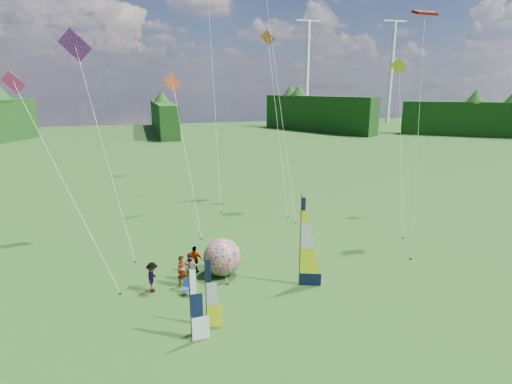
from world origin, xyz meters
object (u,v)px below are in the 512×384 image
object	(u,v)px
side_banner_far	(190,307)
spectator_c	(152,277)
side_banner_left	(206,294)
spectator_b	(191,267)
camp_chair	(187,288)
bol_inflatable	(222,257)
feather_banner_main	(300,243)
spectator_a	(182,271)
spectator_d	(195,260)
kite_whale	(279,84)

from	to	relation	value
side_banner_far	spectator_c	xyz separation A→B (m)	(-1.42, 5.11, -0.87)
side_banner_left	spectator_b	size ratio (longest dim) A/B	1.97
side_banner_left	side_banner_far	xyz separation A→B (m)	(-0.84, -0.90, 0.01)
spectator_b	camp_chair	distance (m)	1.68
bol_inflatable	side_banner_far	bearing A→B (deg)	-114.12
feather_banner_main	side_banner_left	xyz separation A→B (m)	(-5.75, -2.54, -0.89)
side_banner_far	spectator_c	distance (m)	5.37
feather_banner_main	spectator_b	xyz separation A→B (m)	(-5.80, 2.26, -1.73)
side_banner_far	camp_chair	size ratio (longest dim) A/B	3.75
spectator_a	spectator_c	xyz separation A→B (m)	(-1.66, -0.16, -0.06)
feather_banner_main	side_banner_far	world-z (taller)	feather_banner_main
spectator_c	camp_chair	distance (m)	2.05
bol_inflatable	spectator_d	xyz separation A→B (m)	(-1.54, 0.71, -0.28)
side_banner_far	bol_inflatable	size ratio (longest dim) A/B	1.53
feather_banner_main	side_banner_left	distance (m)	6.34
spectator_c	side_banner_left	bearing A→B (deg)	-139.32
side_banner_left	spectator_b	xyz separation A→B (m)	(-0.05, 4.79, -0.85)
bol_inflatable	camp_chair	world-z (taller)	bol_inflatable
kite_whale	feather_banner_main	bearing A→B (deg)	-105.00
bol_inflatable	kite_whale	size ratio (longest dim) A/B	0.10
side_banner_far	spectator_a	world-z (taller)	side_banner_far
spectator_a	spectator_b	bearing A→B (deg)	16.69
camp_chair	spectator_c	bearing A→B (deg)	167.15
side_banner_left	camp_chair	xyz separation A→B (m)	(-0.50, 3.23, -1.26)
camp_chair	spectator_a	bearing A→B (deg)	111.24
side_banner_far	spectator_d	bearing A→B (deg)	78.60
spectator_c	kite_whale	world-z (taller)	kite_whale
spectator_c	kite_whale	xyz separation A→B (m)	(12.48, 14.55, 10.32)
spectator_a	kite_whale	size ratio (longest dim) A/B	0.08
spectator_d	spectator_c	bearing A→B (deg)	65.50
side_banner_far	bol_inflatable	world-z (taller)	side_banner_far
bol_inflatable	camp_chair	bearing A→B (deg)	-141.30
side_banner_far	camp_chair	xyz separation A→B (m)	(0.34, 4.13, -1.26)
side_banner_left	side_banner_far	world-z (taller)	side_banner_far
bol_inflatable	spectator_c	xyz separation A→B (m)	(-4.12, -0.91, -0.28)
spectator_d	camp_chair	xyz separation A→B (m)	(-0.82, -2.60, -0.40)
bol_inflatable	spectator_b	distance (m)	1.95
spectator_b	spectator_c	world-z (taller)	spectator_b
spectator_d	side_banner_left	bearing A→B (deg)	120.12
side_banner_left	spectator_b	bearing A→B (deg)	107.94
side_banner_far	spectator_c	bearing A→B (deg)	103.90
kite_whale	camp_chair	bearing A→B (deg)	-124.20
bol_inflatable	spectator_d	distance (m)	1.72
spectator_b	spectator_c	xyz separation A→B (m)	(-2.21, -0.59, -0.02)
side_banner_left	kite_whale	xyz separation A→B (m)	(10.22, 18.76, 9.45)
bol_inflatable	camp_chair	size ratio (longest dim) A/B	2.46
spectator_c	spectator_d	bearing A→B (deg)	-45.33
feather_banner_main	spectator_d	size ratio (longest dim) A/B	3.05
spectator_b	camp_chair	world-z (taller)	spectator_b
feather_banner_main	kite_whale	world-z (taller)	kite_whale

